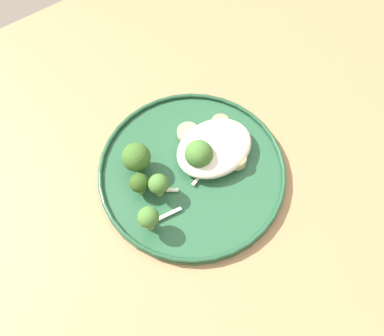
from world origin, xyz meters
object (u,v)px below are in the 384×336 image
(seared_scallop_front_small, at_px, (216,150))
(broccoli_floret_center_pile, at_px, (199,154))
(dinner_plate, at_px, (192,171))
(broccoli_floret_beside_noodles, at_px, (159,185))
(broccoli_floret_right_tilted, at_px, (136,158))
(seared_scallop_right_edge, at_px, (194,167))
(seared_scallop_rear_pale, at_px, (220,123))
(broccoli_floret_left_leaning, at_px, (139,183))
(seared_scallop_on_noodles, at_px, (188,133))
(seared_scallop_center_golden, at_px, (237,160))
(broccoli_floret_near_rim, at_px, (149,219))

(seared_scallop_front_small, relative_size, broccoli_floret_center_pile, 0.55)
(dinner_plate, height_order, broccoli_floret_center_pile, broccoli_floret_center_pile)
(dinner_plate, distance_m, broccoli_floret_beside_noodles, 0.07)
(broccoli_floret_right_tilted, height_order, broccoli_floret_beside_noodles, broccoli_floret_right_tilted)
(dinner_plate, distance_m, seared_scallop_right_edge, 0.01)
(seared_scallop_rear_pale, height_order, broccoli_floret_left_leaning, broccoli_floret_left_leaning)
(seared_scallop_on_noodles, bearing_deg, dinner_plate, -119.11)
(seared_scallop_center_golden, distance_m, broccoli_floret_right_tilted, 0.15)
(seared_scallop_right_edge, relative_size, seared_scallop_center_golden, 0.96)
(seared_scallop_front_small, height_order, seared_scallop_rear_pale, seared_scallop_rear_pale)
(seared_scallop_on_noodles, height_order, seared_scallop_center_golden, seared_scallop_center_golden)
(seared_scallop_center_golden, bearing_deg, dinner_plate, 155.07)
(dinner_plate, distance_m, broccoli_floret_left_leaning, 0.09)
(seared_scallop_center_golden, xyz_separation_m, broccoli_floret_beside_noodles, (-0.12, 0.03, 0.02))
(broccoli_floret_left_leaning, relative_size, broccoli_floret_near_rim, 0.77)
(seared_scallop_rear_pale, relative_size, broccoli_floret_right_tilted, 0.49)
(seared_scallop_rear_pale, height_order, broccoli_floret_beside_noodles, broccoli_floret_beside_noodles)
(seared_scallop_right_edge, relative_size, broccoli_floret_beside_noodles, 0.58)
(seared_scallop_on_noodles, height_order, seared_scallop_rear_pale, seared_scallop_rear_pale)
(broccoli_floret_right_tilted, distance_m, broccoli_floret_near_rim, 0.10)
(broccoli_floret_center_pile, bearing_deg, seared_scallop_rear_pale, 27.76)
(dinner_plate, xyz_separation_m, broccoli_floret_right_tilted, (-0.06, 0.05, 0.03))
(seared_scallop_right_edge, relative_size, seared_scallop_on_noodles, 0.80)
(dinner_plate, relative_size, seared_scallop_on_noodles, 8.39)
(broccoli_floret_left_leaning, height_order, broccoli_floret_center_pile, broccoli_floret_center_pile)
(seared_scallop_rear_pale, relative_size, broccoli_floret_beside_noodles, 0.59)
(broccoli_floret_right_tilted, distance_m, broccoli_floret_beside_noodles, 0.05)
(dinner_plate, relative_size, broccoli_floret_right_tilted, 5.17)
(broccoli_floret_beside_noodles, height_order, broccoli_floret_center_pile, broccoli_floret_center_pile)
(seared_scallop_center_golden, relative_size, broccoli_floret_near_rim, 0.55)
(broccoli_floret_near_rim, xyz_separation_m, broccoli_floret_beside_noodles, (0.04, 0.04, -0.00))
(seared_scallop_right_edge, xyz_separation_m, broccoli_floret_center_pile, (0.01, 0.01, 0.02))
(seared_scallop_center_golden, xyz_separation_m, broccoli_floret_left_leaning, (-0.15, 0.05, 0.01))
(dinner_plate, distance_m, broccoli_floret_right_tilted, 0.09)
(broccoli_floret_beside_noodles, bearing_deg, seared_scallop_on_noodles, 32.40)
(seared_scallop_center_golden, bearing_deg, seared_scallop_rear_pale, 73.92)
(seared_scallop_on_noodles, height_order, broccoli_floret_near_rim, broccoli_floret_near_rim)
(broccoli_floret_right_tilted, relative_size, broccoli_floret_beside_noodles, 1.19)
(dinner_plate, bearing_deg, broccoli_floret_right_tilted, 141.31)
(seared_scallop_front_small, height_order, seared_scallop_on_noodles, same)
(seared_scallop_right_edge, xyz_separation_m, broccoli_floret_near_rim, (-0.10, -0.04, 0.02))
(seared_scallop_on_noodles, xyz_separation_m, broccoli_floret_center_pile, (-0.02, -0.05, 0.02))
(broccoli_floret_center_pile, bearing_deg, broccoli_floret_right_tilted, 149.42)
(seared_scallop_center_golden, xyz_separation_m, broccoli_floret_near_rim, (-0.16, -0.01, 0.02))
(seared_scallop_right_edge, distance_m, broccoli_floret_near_rim, 0.11)
(seared_scallop_center_golden, bearing_deg, seared_scallop_front_small, 113.76)
(seared_scallop_front_small, xyz_separation_m, broccoli_floret_beside_noodles, (-0.11, -0.01, 0.02))
(seared_scallop_front_small, bearing_deg, broccoli_floret_left_leaning, 174.00)
(dinner_plate, relative_size, seared_scallop_rear_pale, 10.46)
(broccoli_floret_right_tilted, bearing_deg, dinner_plate, -38.69)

